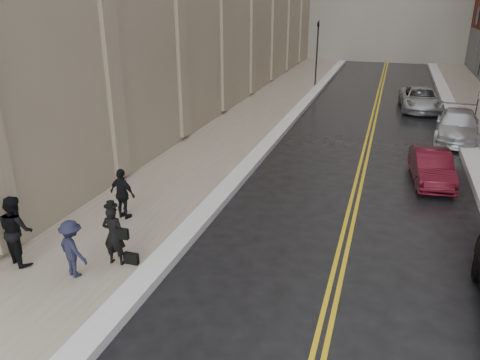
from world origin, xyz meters
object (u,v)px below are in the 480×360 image
Objects in this scene: pedestrian_main at (114,235)px; pedestrian_a at (16,230)px; car_silver_far at (420,99)px; car_silver_near at (458,126)px; pedestrian_c at (123,194)px; pedestrian_b at (73,249)px; car_maroon at (432,167)px.

pedestrian_a is at bearing 11.77° from pedestrian_main.
pedestrian_main is (-8.52, -22.88, 0.28)m from car_silver_far.
pedestrian_main reaches higher than car_silver_near.
car_silver_far is 3.06× the size of pedestrian_c.
car_silver_near is at bearing -100.77° from pedestrian_b.
car_maroon is 2.29× the size of pedestrian_c.
car_silver_far is at bearing -114.79° from pedestrian_main.
pedestrian_main is at bearing -114.66° from car_silver_far.
pedestrian_a is at bearing -119.32° from car_silver_far.
car_silver_near is at bearing -80.70° from car_silver_far.
car_maroon is 6.98m from car_silver_near.
pedestrian_c reaches higher than car_maroon.
pedestrian_a is at bearing -120.48° from car_silver_near.
pedestrian_a reaches higher than car_maroon.
car_silver_far is 22.57m from pedestrian_c.
pedestrian_a is at bearing -142.78° from car_maroon.
car_maroon is 2.49× the size of pedestrian_b.
pedestrian_main is at bearing -115.70° from car_silver_near.
pedestrian_c is (-11.39, -13.68, 0.26)m from car_silver_near.
pedestrian_main is 0.88× the size of pedestrian_a.
car_silver_near is 21.17m from pedestrian_a.
car_silver_far is (-1.60, 6.65, -0.02)m from car_silver_near.
pedestrian_main is 1.10× the size of pedestrian_b.
car_silver_near is 2.99× the size of pedestrian_c.
car_silver_near is 2.97× the size of pedestrian_main.
pedestrian_a is 1.24× the size of pedestrian_b.
pedestrian_a is (-11.06, -10.18, 0.48)m from car_maroon.
pedestrian_a reaches higher than pedestrian_main.
car_silver_near is 17.81m from pedestrian_c.
pedestrian_a reaches higher than car_silver_far.
pedestrian_a is at bearing 81.74° from pedestrian_c.
pedestrian_main is 2.64m from pedestrian_a.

